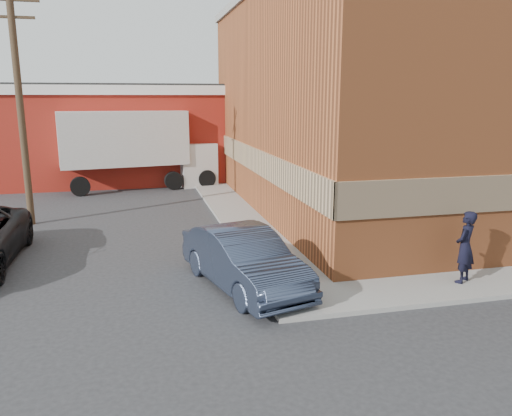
{
  "coord_description": "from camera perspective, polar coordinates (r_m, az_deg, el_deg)",
  "views": [
    {
      "loc": [
        -3.37,
        -11.54,
        4.87
      ],
      "look_at": [
        -0.19,
        1.66,
        1.85
      ],
      "focal_mm": 35.0,
      "sensor_mm": 36.0,
      "label": 1
    }
  ],
  "objects": [
    {
      "name": "man",
      "position": [
        14.08,
        22.78,
        -4.13
      ],
      "size": [
        0.83,
        0.78,
        1.91
      ],
      "primitive_type": "imported",
      "rotation": [
        0.0,
        0.0,
        3.76
      ],
      "color": "black",
      "rests_on": "sidewalk_south"
    },
    {
      "name": "utility_pole",
      "position": [
        20.95,
        -25.4,
        11.01
      ],
      "size": [
        2.0,
        0.26,
        9.0
      ],
      "color": "#453322",
      "rests_on": "ground"
    },
    {
      "name": "warehouse",
      "position": [
        31.72,
        -18.46,
        8.17
      ],
      "size": [
        16.3,
        8.3,
        5.6
      ],
      "color": "maroon",
      "rests_on": "ground"
    },
    {
      "name": "sedan",
      "position": [
        12.98,
        -1.41,
        -5.86
      ],
      "size": [
        2.82,
        4.99,
        1.56
      ],
      "primitive_type": "imported",
      "rotation": [
        0.0,
        0.0,
        0.26
      ],
      "color": "#2D374C",
      "rests_on": "ground"
    },
    {
      "name": "brick_building",
      "position": [
        23.72,
        16.83,
        11.55
      ],
      "size": [
        14.25,
        18.25,
        9.36
      ],
      "color": "#A8552B",
      "rests_on": "ground"
    },
    {
      "name": "box_truck",
      "position": [
        27.77,
        -13.22,
        7.12
      ],
      "size": [
        8.74,
        3.75,
        4.18
      ],
      "rotation": [
        0.0,
        0.0,
        0.15
      ],
      "color": "silver",
      "rests_on": "ground"
    },
    {
      "name": "ground",
      "position": [
        12.98,
        2.59,
        -9.54
      ],
      "size": [
        90.0,
        90.0,
        0.0
      ],
      "primitive_type": "plane",
      "color": "#28282B",
      "rests_on": "ground"
    },
    {
      "name": "sidewalk_west",
      "position": [
        21.47,
        -2.53,
        -0.43
      ],
      "size": [
        1.8,
        18.0,
        0.12
      ],
      "primitive_type": "cube",
      "color": "gray",
      "rests_on": "ground"
    }
  ]
}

